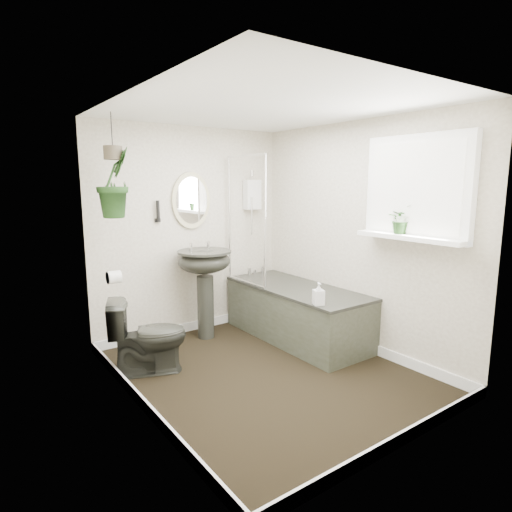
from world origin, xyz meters
TOP-DOWN VIEW (x-y plane):
  - floor at (0.00, 0.00)m, footprint 2.30×2.80m
  - ceiling at (0.00, 0.00)m, footprint 2.30×2.80m
  - wall_back at (0.00, 1.41)m, footprint 2.30×0.02m
  - wall_front at (0.00, -1.41)m, footprint 2.30×0.02m
  - wall_left at (-1.16, 0.00)m, footprint 0.02×2.80m
  - wall_right at (1.16, 0.00)m, footprint 0.02×2.80m
  - skirting at (0.00, 0.00)m, footprint 2.30×2.80m
  - bathtub at (0.80, 0.50)m, footprint 0.72×1.72m
  - bath_screen at (0.47, 0.99)m, footprint 0.04×0.72m
  - shower_box at (0.80, 1.34)m, footprint 0.20×0.10m
  - oval_mirror at (-0.00, 1.37)m, footprint 0.46×0.03m
  - wall_sconce at (-0.40, 1.36)m, footprint 0.04×0.04m
  - toilet_roll_holder at (-1.10, 0.70)m, footprint 0.11×0.11m
  - window_recess at (1.09, -0.70)m, footprint 0.08×1.00m
  - window_sill at (1.02, -0.70)m, footprint 0.18×1.00m
  - window_blinds at (1.04, -0.70)m, footprint 0.01×0.86m
  - toilet at (-0.85, 0.63)m, footprint 0.76×0.59m
  - pedestal_sink at (-0.00, 1.10)m, footprint 0.62×0.55m
  - sill_plant at (1.05, -0.59)m, footprint 0.24×0.21m
  - hanging_plant at (-0.97, 0.95)m, footprint 0.44×0.44m
  - soap_bottle at (0.51, -0.13)m, footprint 0.12×0.13m
  - hanging_pot at (-0.97, 0.95)m, footprint 0.16×0.16m

SIDE VIEW (x-z plane):
  - floor at x=0.00m, z-range -0.02..0.00m
  - skirting at x=0.00m, z-range 0.00..0.10m
  - bathtub at x=0.80m, z-range 0.00..0.58m
  - toilet at x=-0.85m, z-range 0.00..0.68m
  - pedestal_sink at x=0.00m, z-range 0.00..0.98m
  - soap_bottle at x=0.51m, z-range 0.58..0.79m
  - toilet_roll_holder at x=-1.10m, z-range 0.84..0.96m
  - wall_back at x=0.00m, z-range 0.00..2.30m
  - wall_front at x=0.00m, z-range 0.00..2.30m
  - wall_left at x=-1.16m, z-range 0.00..2.30m
  - wall_right at x=1.16m, z-range 0.00..2.30m
  - window_sill at x=1.02m, z-range 1.21..1.25m
  - bath_screen at x=0.47m, z-range 0.58..1.98m
  - sill_plant at x=1.05m, z-range 1.25..1.51m
  - wall_sconce at x=-0.40m, z-range 1.29..1.51m
  - oval_mirror at x=0.00m, z-range 1.19..1.81m
  - shower_box at x=0.80m, z-range 1.38..1.73m
  - window_recess at x=1.09m, z-range 1.20..2.10m
  - window_blinds at x=1.04m, z-range 1.27..2.03m
  - hanging_plant at x=-0.97m, z-range 1.39..2.01m
  - hanging_pot at x=-0.97m, z-range 1.89..2.01m
  - ceiling at x=0.00m, z-range 2.30..2.32m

